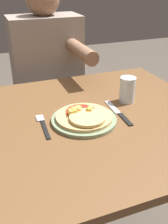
# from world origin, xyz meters

# --- Properties ---
(dining_table) EXTENTS (0.99, 0.89, 0.78)m
(dining_table) POSITION_xyz_m (0.00, 0.00, 0.65)
(dining_table) COLOR brown
(dining_table) RESTS_ON ground_plane
(plate) EXTENTS (0.25, 0.25, 0.01)m
(plate) POSITION_xyz_m (-0.05, -0.02, 0.78)
(plate) COLOR gray
(plate) RESTS_ON dining_table
(pizza) EXTENTS (0.21, 0.21, 0.04)m
(pizza) POSITION_xyz_m (-0.05, -0.03, 0.80)
(pizza) COLOR tan
(pizza) RESTS_ON plate
(fork) EXTENTS (0.03, 0.18, 0.00)m
(fork) POSITION_xyz_m (-0.20, 0.00, 0.78)
(fork) COLOR black
(fork) RESTS_ON dining_table
(knife) EXTENTS (0.03, 0.22, 0.00)m
(knife) POSITION_xyz_m (0.10, -0.01, 0.78)
(knife) COLOR black
(knife) RESTS_ON dining_table
(drinking_glass) EXTENTS (0.07, 0.07, 0.11)m
(drinking_glass) POSITION_xyz_m (0.19, 0.07, 0.83)
(drinking_glass) COLOR silver
(drinking_glass) RESTS_ON dining_table
(person_diner) EXTENTS (0.40, 0.52, 1.24)m
(person_diner) POSITION_xyz_m (-0.02, 0.66, 0.73)
(person_diner) COLOR #2D2D38
(person_diner) RESTS_ON ground_plane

